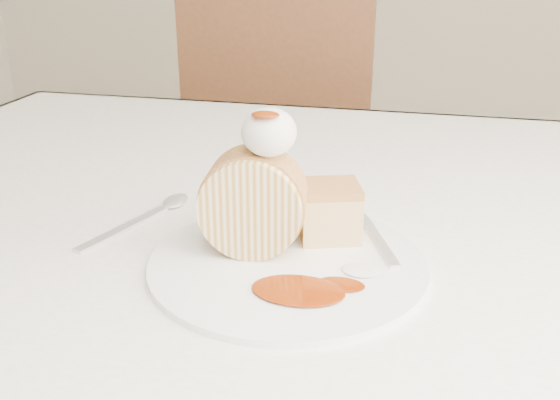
# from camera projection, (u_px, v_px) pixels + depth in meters

# --- Properties ---
(table) EXTENTS (1.40, 0.90, 0.75)m
(table) POSITION_uv_depth(u_px,v_px,m) (335.00, 265.00, 0.79)
(table) COLOR white
(table) RESTS_ON ground
(chair_far) EXTENTS (0.47, 0.47, 0.95)m
(chair_far) POSITION_uv_depth(u_px,v_px,m) (283.00, 150.00, 1.62)
(chair_far) COLOR brown
(chair_far) RESTS_ON ground
(plate) EXTENTS (0.34, 0.34, 0.01)m
(plate) POSITION_uv_depth(u_px,v_px,m) (288.00, 263.00, 0.60)
(plate) COLOR white
(plate) RESTS_ON table
(roulade_slice) EXTENTS (0.10, 0.07, 0.10)m
(roulade_slice) POSITION_uv_depth(u_px,v_px,m) (253.00, 203.00, 0.60)
(roulade_slice) COLOR beige
(roulade_slice) RESTS_ON plate
(cake_chunk) EXTENTS (0.07, 0.07, 0.05)m
(cake_chunk) POSITION_uv_depth(u_px,v_px,m) (329.00, 214.00, 0.64)
(cake_chunk) COLOR #C38649
(cake_chunk) RESTS_ON plate
(whipped_cream) EXTENTS (0.05, 0.05, 0.05)m
(whipped_cream) POSITION_uv_depth(u_px,v_px,m) (269.00, 132.00, 0.57)
(whipped_cream) COLOR silver
(whipped_cream) RESTS_ON roulade_slice
(caramel_drizzle) EXTENTS (0.03, 0.02, 0.01)m
(caramel_drizzle) POSITION_uv_depth(u_px,v_px,m) (265.00, 108.00, 0.55)
(caramel_drizzle) COLOR #752304
(caramel_drizzle) RESTS_ON whipped_cream
(caramel_pool) EXTENTS (0.10, 0.08, 0.00)m
(caramel_pool) POSITION_uv_depth(u_px,v_px,m) (298.00, 290.00, 0.54)
(caramel_pool) COLOR #752304
(caramel_pool) RESTS_ON plate
(fork) EXTENTS (0.08, 0.16, 0.00)m
(fork) POSITION_uv_depth(u_px,v_px,m) (378.00, 240.00, 0.64)
(fork) COLOR silver
(fork) RESTS_ON plate
(spoon) EXTENTS (0.07, 0.16, 0.00)m
(spoon) POSITION_uv_depth(u_px,v_px,m) (124.00, 228.00, 0.68)
(spoon) COLOR silver
(spoon) RESTS_ON table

